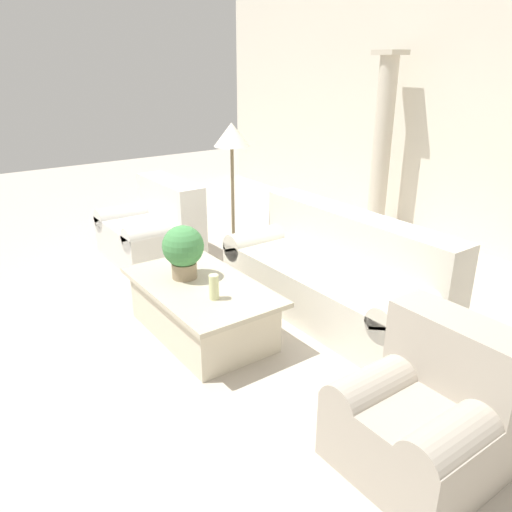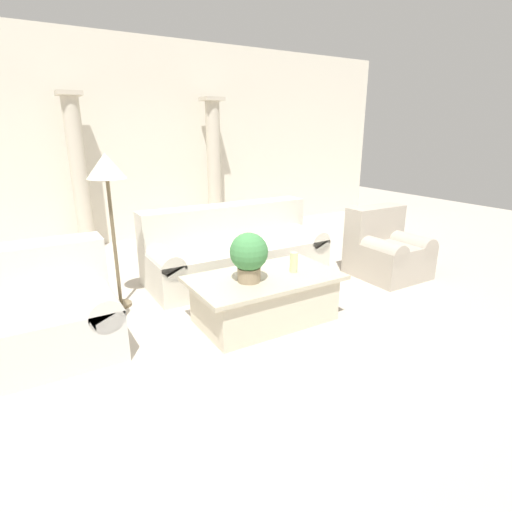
{
  "view_description": "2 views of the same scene",
  "coord_description": "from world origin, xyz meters",
  "px_view_note": "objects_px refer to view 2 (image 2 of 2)",
  "views": [
    {
      "loc": [
        3.38,
        -2.31,
        2.19
      ],
      "look_at": [
        0.19,
        -0.02,
        0.65
      ],
      "focal_mm": 35.0,
      "sensor_mm": 36.0,
      "label": 1
    },
    {
      "loc": [
        -1.87,
        -3.52,
        1.8
      ],
      "look_at": [
        0.12,
        -0.21,
        0.58
      ],
      "focal_mm": 28.0,
      "sensor_mm": 36.0,
      "label": 2
    }
  ],
  "objects_px": {
    "sofa_long": "(235,250)",
    "armchair": "(386,249)",
    "potted_plant": "(249,255)",
    "loveseat": "(42,313)",
    "coffee_table": "(265,298)",
    "floor_lamp": "(107,175)"
  },
  "relations": [
    {
      "from": "sofa_long",
      "to": "floor_lamp",
      "type": "height_order",
      "value": "floor_lamp"
    },
    {
      "from": "sofa_long",
      "to": "coffee_table",
      "type": "bearing_deg",
      "value": -104.96
    },
    {
      "from": "sofa_long",
      "to": "armchair",
      "type": "xyz_separation_m",
      "value": [
        1.7,
        -0.93,
        -0.0
      ]
    },
    {
      "from": "coffee_table",
      "to": "potted_plant",
      "type": "distance_m",
      "value": 0.52
    },
    {
      "from": "coffee_table",
      "to": "floor_lamp",
      "type": "relative_size",
      "value": 0.9
    },
    {
      "from": "floor_lamp",
      "to": "armchair",
      "type": "distance_m",
      "value": 3.42
    },
    {
      "from": "sofa_long",
      "to": "loveseat",
      "type": "height_order",
      "value": "same"
    },
    {
      "from": "armchair",
      "to": "potted_plant",
      "type": "bearing_deg",
      "value": -171.15
    },
    {
      "from": "loveseat",
      "to": "potted_plant",
      "type": "height_order",
      "value": "potted_plant"
    },
    {
      "from": "loveseat",
      "to": "armchair",
      "type": "bearing_deg",
      "value": -2.1
    },
    {
      "from": "coffee_table",
      "to": "armchair",
      "type": "bearing_deg",
      "value": 8.61
    },
    {
      "from": "coffee_table",
      "to": "potted_plant",
      "type": "xyz_separation_m",
      "value": [
        -0.2,
        -0.04,
        0.48
      ]
    },
    {
      "from": "floor_lamp",
      "to": "armchair",
      "type": "height_order",
      "value": "floor_lamp"
    },
    {
      "from": "loveseat",
      "to": "floor_lamp",
      "type": "height_order",
      "value": "floor_lamp"
    },
    {
      "from": "loveseat",
      "to": "coffee_table",
      "type": "distance_m",
      "value": 1.95
    },
    {
      "from": "loveseat",
      "to": "coffee_table",
      "type": "xyz_separation_m",
      "value": [
        1.89,
        -0.45,
        -0.12
      ]
    },
    {
      "from": "potted_plant",
      "to": "armchair",
      "type": "xyz_separation_m",
      "value": [
        2.22,
        0.35,
        -0.37
      ]
    },
    {
      "from": "floor_lamp",
      "to": "coffee_table",
      "type": "bearing_deg",
      "value": -43.24
    },
    {
      "from": "coffee_table",
      "to": "armchair",
      "type": "distance_m",
      "value": 2.05
    },
    {
      "from": "sofa_long",
      "to": "armchair",
      "type": "distance_m",
      "value": 1.93
    },
    {
      "from": "potted_plant",
      "to": "floor_lamp",
      "type": "xyz_separation_m",
      "value": [
        -0.94,
        1.11,
        0.66
      ]
    },
    {
      "from": "coffee_table",
      "to": "armchair",
      "type": "relative_size",
      "value": 1.67
    }
  ]
}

